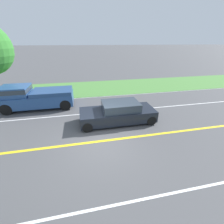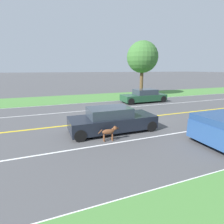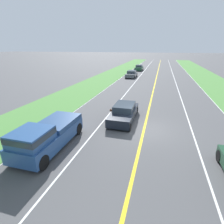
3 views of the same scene
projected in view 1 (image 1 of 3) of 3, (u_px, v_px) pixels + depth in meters
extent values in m
plane|color=#4C4C4F|center=(102.00, 141.00, 7.97)|extent=(400.00, 400.00, 0.00)
cube|color=yellow|center=(102.00, 141.00, 7.97)|extent=(0.18, 160.00, 0.01)
cube|color=white|center=(91.00, 97.00, 14.15)|extent=(0.14, 160.00, 0.01)
cube|color=white|center=(95.00, 113.00, 11.06)|extent=(0.10, 160.00, 0.01)
cube|color=white|center=(118.00, 205.00, 4.87)|extent=(0.10, 160.00, 0.01)
cube|color=#4C843D|center=(89.00, 88.00, 16.80)|extent=(6.00, 160.00, 0.03)
cube|color=black|center=(117.00, 115.00, 9.66)|extent=(1.84, 4.76, 0.70)
cube|color=#2D3842|center=(120.00, 106.00, 9.44)|extent=(1.58, 2.28, 0.51)
cylinder|color=black|center=(86.00, 115.00, 10.13)|extent=(0.22, 0.60, 0.60)
cylinder|color=black|center=(141.00, 110.00, 10.86)|extent=(0.22, 0.60, 0.60)
cylinder|color=black|center=(87.00, 127.00, 8.65)|extent=(0.22, 0.60, 0.60)
cylinder|color=black|center=(151.00, 121.00, 9.39)|extent=(0.22, 0.60, 0.60)
ellipsoid|color=brown|center=(123.00, 107.00, 10.90)|extent=(0.26, 0.60, 0.25)
cylinder|color=brown|center=(120.00, 110.00, 11.08)|extent=(0.06, 0.06, 0.34)
cylinder|color=brown|center=(125.00, 110.00, 11.10)|extent=(0.06, 0.06, 0.34)
cylinder|color=brown|center=(120.00, 111.00, 10.96)|extent=(0.06, 0.06, 0.34)
cylinder|color=brown|center=(126.00, 111.00, 10.99)|extent=(0.06, 0.06, 0.34)
cylinder|color=brown|center=(120.00, 106.00, 10.84)|extent=(0.14, 0.17, 0.16)
sphere|color=brown|center=(118.00, 105.00, 10.81)|extent=(0.22, 0.22, 0.20)
ellipsoid|color=#331E14|center=(116.00, 105.00, 10.81)|extent=(0.10, 0.10, 0.08)
cone|color=#55301C|center=(118.00, 104.00, 10.83)|extent=(0.07, 0.07, 0.09)
cone|color=#55301C|center=(118.00, 105.00, 10.73)|extent=(0.07, 0.07, 0.09)
cylinder|color=brown|center=(128.00, 106.00, 10.92)|extent=(0.07, 0.22, 0.22)
cube|color=#284C84|center=(39.00, 99.00, 11.73)|extent=(2.05, 5.21, 0.85)
cube|color=#284C84|center=(15.00, 91.00, 11.11)|extent=(1.81, 1.97, 0.72)
cube|color=#2D3842|center=(15.00, 90.00, 11.07)|extent=(1.83, 1.99, 0.32)
cube|color=navy|center=(52.00, 92.00, 11.68)|extent=(2.01, 2.96, 0.30)
cylinder|color=black|center=(16.00, 100.00, 12.30)|extent=(0.22, 0.81, 0.81)
cylinder|color=black|center=(67.00, 97.00, 13.05)|extent=(0.22, 0.81, 0.81)
cylinder|color=black|center=(6.00, 110.00, 10.64)|extent=(0.22, 0.81, 0.81)
cylinder|color=black|center=(65.00, 105.00, 11.39)|extent=(0.22, 0.81, 0.81)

